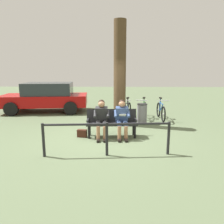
{
  "coord_description": "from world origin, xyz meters",
  "views": [
    {
      "loc": [
        -0.4,
        6.34,
        2.13
      ],
      "look_at": [
        -0.24,
        -0.49,
        0.75
      ],
      "focal_mm": 33.98,
      "sensor_mm": 36.0,
      "label": 1
    }
  ],
  "objects_px": {
    "litter_bin": "(142,114)",
    "parked_car": "(46,97)",
    "bench": "(112,121)",
    "bicycle_red": "(127,111)",
    "bicycle_green": "(143,111)",
    "person_reading": "(122,117)",
    "person_companion": "(102,117)",
    "handbag": "(82,133)",
    "bicycle_black": "(161,111)",
    "tree_trunk": "(120,74)"
  },
  "relations": [
    {
      "from": "litter_bin",
      "to": "parked_car",
      "type": "relative_size",
      "value": 0.18
    },
    {
      "from": "bench",
      "to": "bicycle_red",
      "type": "xyz_separation_m",
      "value": [
        -0.59,
        -2.39,
        -0.15
      ]
    },
    {
      "from": "bicycle_green",
      "to": "bench",
      "type": "bearing_deg",
      "value": -12.17
    },
    {
      "from": "bicycle_red",
      "to": "litter_bin",
      "type": "bearing_deg",
      "value": 51.83
    },
    {
      "from": "person_reading",
      "to": "litter_bin",
      "type": "bearing_deg",
      "value": -118.18
    },
    {
      "from": "person_companion",
      "to": "bench",
      "type": "bearing_deg",
      "value": -152.95
    },
    {
      "from": "bench",
      "to": "litter_bin",
      "type": "relative_size",
      "value": 2.03
    },
    {
      "from": "bicycle_red",
      "to": "parked_car",
      "type": "relative_size",
      "value": 0.38
    },
    {
      "from": "person_companion",
      "to": "parked_car",
      "type": "xyz_separation_m",
      "value": [
        3.12,
        -4.16,
        0.11
      ]
    },
    {
      "from": "person_companion",
      "to": "litter_bin",
      "type": "bearing_deg",
      "value": -132.1
    },
    {
      "from": "handbag",
      "to": "litter_bin",
      "type": "height_order",
      "value": "litter_bin"
    },
    {
      "from": "person_reading",
      "to": "person_companion",
      "type": "bearing_deg",
      "value": -0.05
    },
    {
      "from": "bicycle_green",
      "to": "parked_car",
      "type": "xyz_separation_m",
      "value": [
        4.73,
        -1.55,
        0.41
      ]
    },
    {
      "from": "person_companion",
      "to": "bicycle_red",
      "type": "height_order",
      "value": "person_companion"
    },
    {
      "from": "person_companion",
      "to": "bicycle_black",
      "type": "bearing_deg",
      "value": -135.96
    },
    {
      "from": "bench",
      "to": "handbag",
      "type": "height_order",
      "value": "bench"
    },
    {
      "from": "tree_trunk",
      "to": "bicycle_black",
      "type": "distance_m",
      "value": 2.55
    },
    {
      "from": "person_reading",
      "to": "tree_trunk",
      "type": "height_order",
      "value": "tree_trunk"
    },
    {
      "from": "person_companion",
      "to": "handbag",
      "type": "xyz_separation_m",
      "value": [
        0.63,
        -0.05,
        -0.54
      ]
    },
    {
      "from": "litter_bin",
      "to": "parked_car",
      "type": "xyz_separation_m",
      "value": [
        4.59,
        -2.34,
        0.37
      ]
    },
    {
      "from": "bicycle_black",
      "to": "bicycle_red",
      "type": "height_order",
      "value": "same"
    },
    {
      "from": "handbag",
      "to": "parked_car",
      "type": "height_order",
      "value": "parked_car"
    },
    {
      "from": "handbag",
      "to": "litter_bin",
      "type": "distance_m",
      "value": 2.77
    },
    {
      "from": "person_companion",
      "to": "litter_bin",
      "type": "distance_m",
      "value": 2.36
    },
    {
      "from": "person_reading",
      "to": "bicycle_red",
      "type": "distance_m",
      "value": 2.57
    },
    {
      "from": "person_reading",
      "to": "person_companion",
      "type": "distance_m",
      "value": 0.64
    },
    {
      "from": "bench",
      "to": "bicycle_black",
      "type": "height_order",
      "value": "bicycle_black"
    },
    {
      "from": "bench",
      "to": "handbag",
      "type": "distance_m",
      "value": 1.03
    },
    {
      "from": "bench",
      "to": "tree_trunk",
      "type": "xyz_separation_m",
      "value": [
        -0.27,
        -1.5,
        1.44
      ]
    },
    {
      "from": "person_companion",
      "to": "tree_trunk",
      "type": "height_order",
      "value": "tree_trunk"
    },
    {
      "from": "litter_bin",
      "to": "parked_car",
      "type": "bearing_deg",
      "value": -26.96
    },
    {
      "from": "bicycle_green",
      "to": "litter_bin",
      "type": "bearing_deg",
      "value": 6.15
    },
    {
      "from": "litter_bin",
      "to": "bicycle_red",
      "type": "relative_size",
      "value": 0.49
    },
    {
      "from": "person_reading",
      "to": "bicycle_black",
      "type": "bearing_deg",
      "value": -127.59
    },
    {
      "from": "handbag",
      "to": "bicycle_green",
      "type": "distance_m",
      "value": 3.41
    },
    {
      "from": "person_reading",
      "to": "bicycle_green",
      "type": "height_order",
      "value": "person_reading"
    },
    {
      "from": "parked_car",
      "to": "litter_bin",
      "type": "bearing_deg",
      "value": 146.8
    },
    {
      "from": "person_reading",
      "to": "bench",
      "type": "bearing_deg",
      "value": -27.29
    },
    {
      "from": "person_reading",
      "to": "bicycle_red",
      "type": "bearing_deg",
      "value": -99.11
    },
    {
      "from": "handbag",
      "to": "bicycle_red",
      "type": "height_order",
      "value": "bicycle_red"
    },
    {
      "from": "handbag",
      "to": "litter_bin",
      "type": "bearing_deg",
      "value": -139.88
    },
    {
      "from": "person_reading",
      "to": "parked_car",
      "type": "xyz_separation_m",
      "value": [
        3.76,
        -4.13,
        0.11
      ]
    },
    {
      "from": "person_reading",
      "to": "parked_car",
      "type": "height_order",
      "value": "parked_car"
    },
    {
      "from": "bench",
      "to": "person_reading",
      "type": "distance_m",
      "value": 0.39
    },
    {
      "from": "bicycle_green",
      "to": "handbag",
      "type": "bearing_deg",
      "value": -25.26
    },
    {
      "from": "tree_trunk",
      "to": "parked_car",
      "type": "relative_size",
      "value": 0.89
    },
    {
      "from": "litter_bin",
      "to": "bench",
      "type": "bearing_deg",
      "value": 54.73
    },
    {
      "from": "person_companion",
      "to": "litter_bin",
      "type": "height_order",
      "value": "person_companion"
    },
    {
      "from": "person_reading",
      "to": "litter_bin",
      "type": "height_order",
      "value": "person_reading"
    },
    {
      "from": "person_companion",
      "to": "bicycle_green",
      "type": "bearing_deg",
      "value": -124.85
    }
  ]
}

